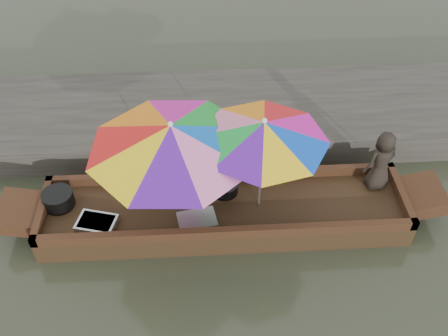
{
  "coord_description": "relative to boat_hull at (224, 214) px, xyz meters",
  "views": [
    {
      "loc": [
        -0.28,
        -4.75,
        5.66
      ],
      "look_at": [
        0.0,
        0.1,
        1.0
      ],
      "focal_mm": 40.0,
      "sensor_mm": 36.0,
      "label": 1
    }
  ],
  "objects": [
    {
      "name": "water",
      "position": [
        0.0,
        0.0,
        -0.17
      ],
      "size": [
        80.0,
        80.0,
        0.0
      ],
      "primitive_type": "plane",
      "color": "#333B28",
      "rests_on": "ground"
    },
    {
      "name": "dock",
      "position": [
        0.0,
        2.2,
        0.08
      ],
      "size": [
        22.0,
        2.2,
        0.5
      ],
      "primitive_type": "cube",
      "color": "#2D2B26",
      "rests_on": "ground"
    },
    {
      "name": "boat_hull",
      "position": [
        0.0,
        0.0,
        0.0
      ],
      "size": [
        5.2,
        1.2,
        0.35
      ],
      "primitive_type": "cube",
      "color": "#352210",
      "rests_on": "water"
    },
    {
      "name": "cooking_pot",
      "position": [
        -2.35,
        0.16,
        0.29
      ],
      "size": [
        0.44,
        0.44,
        0.23
      ],
      "primitive_type": "cylinder",
      "color": "black",
      "rests_on": "boat_hull"
    },
    {
      "name": "tray_crayfish",
      "position": [
        -1.77,
        -0.26,
        0.22
      ],
      "size": [
        0.6,
        0.49,
        0.09
      ],
      "primitive_type": "cube",
      "rotation": [
        0.0,
        0.0,
        -0.26
      ],
      "color": "silver",
      "rests_on": "boat_hull"
    },
    {
      "name": "tray_scallop",
      "position": [
        -0.39,
        -0.27,
        0.21
      ],
      "size": [
        0.58,
        0.45,
        0.06
      ],
      "primitive_type": "cube",
      "rotation": [
        0.0,
        0.0,
        0.18
      ],
      "color": "silver",
      "rests_on": "boat_hull"
    },
    {
      "name": "charcoal_grill",
      "position": [
        0.02,
        0.28,
        0.27
      ],
      "size": [
        0.39,
        0.39,
        0.18
      ],
      "primitive_type": "cylinder",
      "color": "black",
      "rests_on": "boat_hull"
    },
    {
      "name": "supply_bag",
      "position": [
        -0.59,
        0.27,
        0.3
      ],
      "size": [
        0.34,
        0.3,
        0.26
      ],
      "primitive_type": "cube",
      "rotation": [
        0.0,
        0.0,
        -0.34
      ],
      "color": "silver",
      "rests_on": "boat_hull"
    },
    {
      "name": "vendor",
      "position": [
        2.25,
        0.29,
        0.67
      ],
      "size": [
        0.56,
        0.47,
        0.98
      ],
      "primitive_type": "imported",
      "rotation": [
        0.0,
        0.0,
        3.53
      ],
      "color": "black",
      "rests_on": "boat_hull"
    },
    {
      "name": "umbrella_bow",
      "position": [
        -0.66,
        0.0,
        0.95
      ],
      "size": [
        2.81,
        2.81,
        1.55
      ],
      "primitive_type": null,
      "rotation": [
        0.0,
        0.0,
        0.33
      ],
      "color": "green",
      "rests_on": "boat_hull"
    },
    {
      "name": "umbrella_stern",
      "position": [
        0.49,
        0.0,
        0.95
      ],
      "size": [
        1.91,
        1.91,
        1.55
      ],
      "primitive_type": null,
      "rotation": [
        0.0,
        0.0,
        -0.14
      ],
      "color": "#E514A4",
      "rests_on": "boat_hull"
    }
  ]
}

